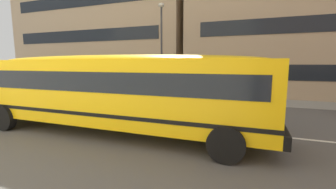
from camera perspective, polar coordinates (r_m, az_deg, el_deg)
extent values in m
plane|color=#54514F|center=(12.00, -21.85, -4.99)|extent=(400.00, 400.00, 0.00)
cube|color=gray|center=(18.17, -5.56, -0.16)|extent=(120.00, 3.00, 0.01)
cube|color=silver|center=(12.00, -21.85, -4.98)|extent=(110.00, 0.16, 0.01)
cube|color=yellow|center=(8.46, -13.53, 1.07)|extent=(10.98, 2.59, 2.19)
cube|color=black|center=(7.27, 26.68, -8.06)|extent=(0.22, 2.49, 0.36)
cube|color=black|center=(8.42, -13.62, 3.74)|extent=(10.33, 2.63, 0.64)
cube|color=black|center=(8.56, -13.39, -3.23)|extent=(11.00, 2.62, 0.12)
ellipsoid|color=yellow|center=(8.40, -13.78, 8.52)|extent=(10.54, 2.39, 0.36)
cylinder|color=red|center=(11.78, -23.90, 1.98)|extent=(0.44, 0.44, 0.03)
cylinder|color=black|center=(10.75, -36.13, -4.74)|extent=(1.00, 0.29, 1.00)
cylinder|color=black|center=(12.26, -26.43, -2.62)|extent=(1.00, 0.29, 1.00)
cylinder|color=black|center=(6.11, 14.47, -12.21)|extent=(1.00, 0.29, 1.00)
cylinder|color=black|center=(8.49, 16.24, -6.53)|extent=(1.00, 0.29, 1.00)
cube|color=black|center=(20.61, -27.78, 1.72)|extent=(3.97, 1.87, 0.70)
cube|color=black|center=(20.68, -28.16, 3.58)|extent=(2.27, 1.65, 0.64)
cylinder|color=black|center=(20.23, -23.52, 0.88)|extent=(0.61, 0.21, 0.60)
cylinder|color=black|center=(19.12, -27.23, 0.28)|extent=(0.61, 0.21, 0.60)
cylinder|color=black|center=(22.19, -28.13, 1.17)|extent=(0.61, 0.21, 0.60)
cylinder|color=black|center=(21.18, -31.71, 0.64)|extent=(0.61, 0.21, 0.60)
cylinder|color=#38383D|center=(16.68, -1.65, 10.32)|extent=(0.14, 0.14, 6.50)
ellipsoid|color=silver|center=(17.15, -1.70, 21.74)|extent=(0.44, 0.44, 0.30)
cube|color=tan|center=(28.76, -12.31, 15.48)|extent=(18.89, 12.72, 12.80)
cube|color=black|center=(23.41, -20.57, 5.90)|extent=(15.86, 0.04, 1.10)
cube|color=black|center=(23.54, -20.96, 13.70)|extent=(15.86, 0.04, 1.10)
cube|color=black|center=(24.10, -21.37, 21.28)|extent=(15.86, 0.04, 1.10)
cube|color=black|center=(17.88, 31.32, 4.74)|extent=(14.47, 0.04, 1.10)
cube|color=black|center=(18.04, 32.09, 14.92)|extent=(14.47, 0.04, 1.10)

